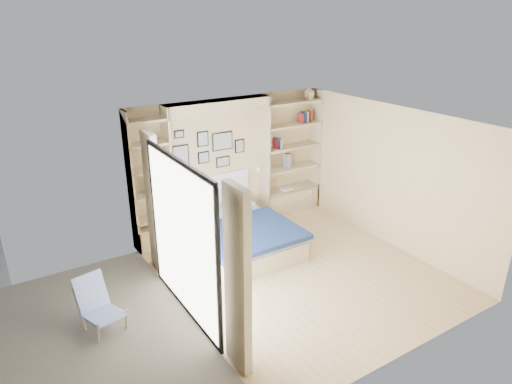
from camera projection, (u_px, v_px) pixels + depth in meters
ground at (298, 271)px, 7.44m from camera, size 4.50×4.50×0.00m
room_shell at (231, 186)px, 8.05m from camera, size 4.50×4.50×4.50m
bed at (238, 235)px, 8.03m from camera, size 1.70×2.12×1.07m
photo_gallery at (208, 149)px, 8.37m from camera, size 1.48×0.02×0.82m
reading_lamps at (222, 176)px, 8.46m from camera, size 1.92×0.12×0.15m
shelf_decor at (281, 134)px, 8.98m from camera, size 3.57×0.23×2.03m
deck at (66, 353)px, 5.65m from camera, size 3.20×4.00×0.05m
deck_chair at (98, 304)px, 6.02m from camera, size 0.57×0.79×0.72m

